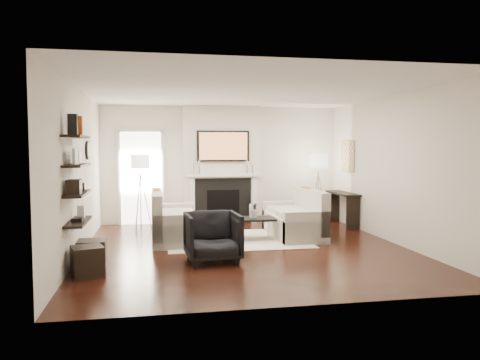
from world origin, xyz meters
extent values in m
plane|color=black|center=(0.00, 0.00, 0.00)|extent=(6.00, 6.00, 0.00)
plane|color=white|center=(0.00, 0.00, 2.70)|extent=(6.00, 6.00, 0.00)
plane|color=silver|center=(0.00, 3.00, 1.35)|extent=(5.50, 0.00, 5.50)
plane|color=silver|center=(0.00, -3.00, 1.35)|extent=(5.50, 0.00, 5.50)
plane|color=silver|center=(-2.75, 0.00, 1.35)|extent=(0.00, 6.00, 6.00)
plane|color=silver|center=(2.75, 0.00, 1.35)|extent=(0.00, 6.00, 6.00)
cube|color=silver|center=(0.00, 2.88, 1.35)|extent=(1.80, 0.25, 2.70)
cube|color=black|center=(0.00, 2.74, 0.52)|extent=(1.30, 0.02, 1.04)
cube|color=black|center=(0.00, 2.73, 0.45)|extent=(0.75, 0.02, 0.65)
cube|color=white|center=(-0.72, 2.71, 0.55)|extent=(0.12, 0.08, 1.10)
cube|color=white|center=(0.72, 2.71, 0.55)|extent=(0.12, 0.08, 1.10)
cube|color=white|center=(0.00, 2.69, 1.12)|extent=(1.70, 0.18, 0.07)
cube|color=black|center=(0.00, 2.71, 1.78)|extent=(1.20, 0.06, 0.70)
cube|color=#BF723F|center=(0.00, 2.68, 1.78)|extent=(1.10, 0.00, 0.62)
cylinder|color=silver|center=(-0.55, 2.70, 1.30)|extent=(0.04, 0.04, 0.30)
cylinder|color=silver|center=(-0.68, 2.70, 1.27)|extent=(0.04, 0.04, 0.24)
cylinder|color=silver|center=(0.55, 2.70, 1.30)|extent=(0.04, 0.04, 0.30)
cylinder|color=silver|center=(0.68, 2.70, 1.27)|extent=(0.04, 0.04, 0.24)
cube|color=white|center=(-1.85, 2.98, 1.05)|extent=(0.90, 0.02, 2.10)
cube|color=white|center=(-2.33, 2.96, 1.05)|extent=(0.06, 0.06, 2.16)
cube|color=white|center=(-1.37, 2.96, 1.05)|extent=(0.06, 0.06, 2.16)
cube|color=white|center=(-1.85, 2.96, 2.13)|extent=(1.02, 0.06, 0.06)
cube|color=beige|center=(-0.05, 0.77, 0.01)|extent=(2.60, 2.00, 0.01)
cube|color=beige|center=(-1.18, 0.98, 0.21)|extent=(0.85, 1.80, 0.42)
cube|color=beige|center=(-1.51, 0.98, 0.53)|extent=(0.18, 1.80, 0.80)
cube|color=beige|center=(-1.18, 0.17, 0.30)|extent=(0.85, 0.18, 0.60)
cube|color=beige|center=(-1.18, 1.79, 0.30)|extent=(0.85, 0.18, 0.60)
cube|color=beige|center=(-1.13, 0.98, 0.47)|extent=(0.63, 1.44, 0.10)
cube|color=#AB4815|center=(-1.51, 1.28, 0.73)|extent=(0.10, 0.42, 0.42)
cube|color=black|center=(-1.51, 0.68, 0.72)|extent=(0.10, 0.40, 0.40)
cube|color=beige|center=(1.14, 0.95, 0.21)|extent=(0.85, 1.80, 0.42)
cube|color=beige|center=(1.47, 0.95, 0.53)|extent=(0.18, 1.80, 0.80)
cube|color=beige|center=(1.14, 0.14, 0.30)|extent=(0.85, 0.18, 0.60)
cube|color=beige|center=(1.14, 1.76, 0.30)|extent=(0.85, 0.18, 0.60)
cube|color=beige|center=(1.09, 0.95, 0.47)|extent=(0.63, 1.44, 0.10)
cube|color=#AB4815|center=(1.47, 1.25, 0.73)|extent=(0.10, 0.42, 0.42)
cube|color=black|center=(1.47, 0.65, 0.72)|extent=(0.10, 0.40, 0.40)
cube|color=black|center=(0.13, 0.73, 0.40)|extent=(1.10, 0.55, 0.04)
cylinder|color=silver|center=(-0.37, 0.51, 0.19)|extent=(0.02, 0.02, 0.38)
cylinder|color=silver|center=(0.63, 0.51, 0.19)|extent=(0.02, 0.02, 0.38)
cylinder|color=silver|center=(-0.37, 0.95, 0.19)|extent=(0.02, 0.02, 0.38)
cylinder|color=silver|center=(0.63, 0.95, 0.19)|extent=(0.02, 0.02, 0.38)
cylinder|color=white|center=(0.28, 0.73, 0.56)|extent=(0.15, 0.15, 0.26)
cylinder|color=white|center=(0.28, 0.73, 0.50)|extent=(0.10, 0.10, 0.16)
cylinder|color=#A2651B|center=(-0.12, 0.73, 0.45)|extent=(0.30, 0.30, 0.05)
imported|color=black|center=(-0.68, -0.76, 0.41)|extent=(0.85, 0.80, 0.83)
cylinder|color=silver|center=(-1.85, 2.42, 0.60)|extent=(0.02, 0.02, 1.20)
cylinder|color=white|center=(-1.85, 2.42, 1.45)|extent=(0.40, 0.40, 0.30)
cylinder|color=silver|center=(-1.74, 2.42, 0.60)|extent=(0.25, 0.02, 1.23)
cylinder|color=silver|center=(-1.91, 2.52, 0.60)|extent=(0.14, 0.22, 1.23)
cylinder|color=silver|center=(-1.91, 2.32, 0.60)|extent=(0.14, 0.22, 1.23)
cylinder|color=silver|center=(2.05, 2.07, 0.60)|extent=(0.02, 0.02, 1.20)
cylinder|color=white|center=(2.05, 2.07, 1.45)|extent=(0.40, 0.40, 0.30)
cylinder|color=silver|center=(2.16, 2.07, 0.60)|extent=(0.25, 0.02, 1.23)
cylinder|color=silver|center=(2.00, 2.17, 0.60)|extent=(0.14, 0.22, 1.23)
cylinder|color=silver|center=(1.99, 1.98, 0.60)|extent=(0.14, 0.22, 1.23)
cube|color=black|center=(2.57, 1.91, 0.73)|extent=(0.35, 1.20, 0.04)
cube|color=black|center=(2.57, 1.36, 0.35)|extent=(0.30, 0.04, 0.71)
cube|color=black|center=(2.57, 2.46, 0.35)|extent=(0.30, 0.04, 0.71)
cube|color=tan|center=(2.73, 2.05, 1.55)|extent=(0.03, 0.70, 0.70)
cube|color=black|center=(-2.62, -1.00, 0.70)|extent=(0.25, 1.00, 0.03)
cube|color=black|center=(-2.62, -1.00, 1.10)|extent=(0.25, 1.00, 0.04)
cube|color=black|center=(-2.62, -1.00, 1.50)|extent=(0.25, 1.00, 0.04)
cube|color=black|center=(-2.62, -1.00, 1.90)|extent=(0.25, 1.00, 0.04)
cube|color=black|center=(-2.62, -1.27, 2.06)|extent=(0.12, 0.10, 0.28)
cube|color=#AB4815|center=(-2.62, -0.83, 2.06)|extent=(0.12, 0.10, 0.28)
cube|color=white|center=(-2.62, -1.12, 1.63)|extent=(0.04, 0.30, 0.22)
cube|color=black|center=(-2.62, -0.79, 1.61)|extent=(0.04, 0.22, 0.18)
cube|color=black|center=(-2.62, -1.28, 1.22)|extent=(0.18, 0.25, 0.20)
cube|color=black|center=(-2.62, -0.80, 1.18)|extent=(0.15, 0.12, 0.12)
cube|color=black|center=(-2.62, -1.06, 0.74)|extent=(0.14, 0.20, 0.05)
cube|color=white|center=(-2.62, -0.73, 0.81)|extent=(0.10, 0.10, 0.18)
cylinder|color=black|center=(-2.73, 0.90, 1.70)|extent=(0.04, 0.34, 0.34)
cylinder|color=white|center=(-2.71, 0.90, 1.70)|extent=(0.01, 0.29, 0.29)
cube|color=black|center=(-2.47, -0.83, 0.20)|extent=(0.41, 0.41, 0.40)
cube|color=black|center=(-2.47, -1.27, 0.20)|extent=(0.50, 0.50, 0.40)
camera|label=1|loc=(-1.56, -7.85, 1.75)|focal=35.00mm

